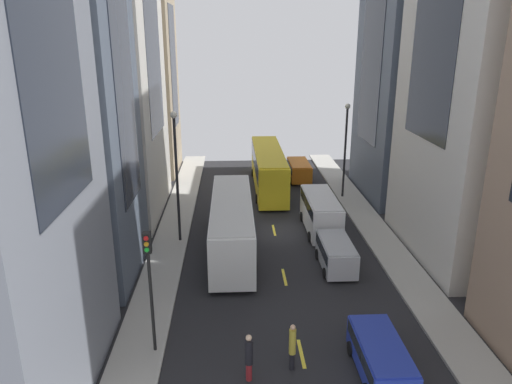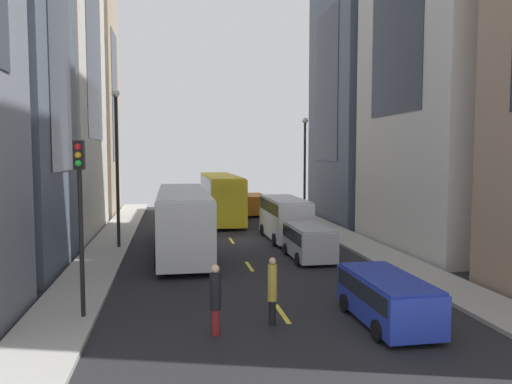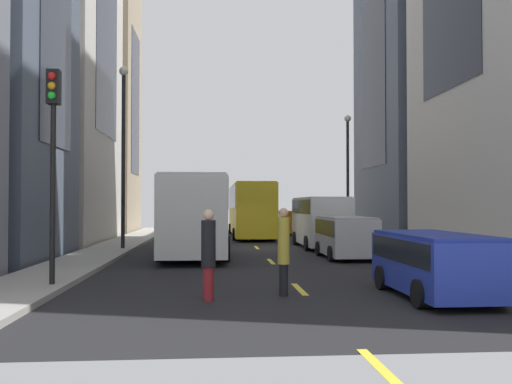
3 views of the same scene
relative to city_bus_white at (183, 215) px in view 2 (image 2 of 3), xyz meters
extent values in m
plane|color=black|center=(2.99, 3.01, -2.01)|extent=(40.56, 40.56, 0.00)
cube|color=#9E9B93|center=(-4.15, 3.01, -1.93)|extent=(2.29, 44.00, 0.15)
cube|color=#9E9B93|center=(10.12, 3.01, -1.93)|extent=(2.29, 44.00, 0.15)
cube|color=yellow|center=(2.99, -10.99, -2.00)|extent=(0.16, 2.00, 0.01)
cube|color=yellow|center=(2.99, -3.99, -2.00)|extent=(0.16, 2.00, 0.01)
cube|color=yellow|center=(2.99, 3.01, -2.00)|extent=(0.16, 2.00, 0.01)
cube|color=yellow|center=(2.99, 10.01, -2.00)|extent=(0.16, 2.00, 0.01)
cube|color=yellow|center=(2.99, 17.01, -2.00)|extent=(0.16, 2.00, 0.01)
cube|color=yellow|center=(2.99, 24.01, -2.00)|extent=(0.16, 2.00, 0.01)
cube|color=beige|center=(-8.77, 7.69, 11.90)|extent=(6.56, 11.27, 27.82)
cube|color=#1E232D|center=(-8.77, 7.69, 11.90)|extent=(6.63, 6.20, 15.30)
cube|color=tan|center=(-9.56, 19.64, 8.35)|extent=(8.13, 7.94, 20.72)
cube|color=#1E232D|center=(-9.56, 19.64, 8.35)|extent=(8.21, 4.37, 11.40)
cube|color=#4C5666|center=(16.05, 10.96, 8.54)|extent=(9.17, 10.10, 21.09)
cube|color=#1E232D|center=(16.05, 10.96, 8.54)|extent=(9.26, 5.56, 11.60)
cube|color=silver|center=(0.00, 0.00, -0.23)|extent=(2.55, 12.04, 3.00)
cube|color=black|center=(0.00, 0.00, 0.62)|extent=(2.60, 11.08, 1.20)
cube|color=beige|center=(0.00, 0.00, 1.31)|extent=(2.45, 11.56, 0.08)
cylinder|color=black|center=(-1.17, 3.73, -1.51)|extent=(0.46, 1.00, 1.00)
cylinder|color=black|center=(1.17, 3.73, -1.51)|extent=(0.46, 1.00, 1.00)
cylinder|color=black|center=(-1.17, -3.73, -1.51)|extent=(0.46, 1.00, 1.00)
cylinder|color=black|center=(1.17, -3.73, -1.51)|extent=(0.46, 1.00, 1.00)
cube|color=yellow|center=(3.31, 12.92, -0.15)|extent=(2.45, 12.83, 3.30)
cube|color=black|center=(3.31, 12.92, 0.71)|extent=(2.50, 11.80, 1.48)
cube|color=gold|center=(3.31, 12.92, 1.54)|extent=(2.35, 12.31, 0.08)
cylinder|color=black|center=(2.19, 16.89, -1.63)|extent=(0.44, 0.76, 0.76)
cylinder|color=black|center=(4.44, 16.89, -1.63)|extent=(0.44, 0.76, 0.76)
cylinder|color=black|center=(2.19, 8.94, -1.63)|extent=(0.44, 0.76, 0.76)
cylinder|color=black|center=(4.44, 8.94, -1.63)|extent=(0.44, 0.76, 0.76)
cube|color=white|center=(6.25, 2.79, -0.66)|extent=(2.05, 6.10, 2.30)
cube|color=black|center=(6.25, 2.79, 0.09)|extent=(2.09, 5.61, 0.69)
cube|color=silver|center=(6.25, 2.79, 0.53)|extent=(1.97, 5.85, 0.08)
cylinder|color=black|center=(5.31, 4.68, -1.65)|extent=(0.37, 0.72, 0.72)
cylinder|color=black|center=(7.20, 4.68, -1.65)|extent=(0.37, 0.72, 0.72)
cylinder|color=black|center=(5.31, 0.90, -1.65)|extent=(0.37, 0.72, 0.72)
cylinder|color=black|center=(7.20, 0.90, -1.65)|extent=(0.37, 0.72, 0.72)
cube|color=orange|center=(6.49, 15.69, -1.10)|extent=(1.89, 4.62, 1.48)
cube|color=black|center=(6.49, 15.69, -0.72)|extent=(1.92, 4.25, 0.62)
cube|color=#BE6115|center=(6.49, 15.69, -0.32)|extent=(1.81, 4.43, 0.08)
cylinder|color=black|center=(5.62, 17.13, -1.70)|extent=(0.34, 0.62, 0.62)
cylinder|color=black|center=(7.36, 17.13, -1.70)|extent=(0.34, 0.62, 0.62)
cylinder|color=black|center=(5.62, 14.26, -1.70)|extent=(0.34, 0.62, 0.62)
cylinder|color=black|center=(7.36, 14.26, -1.70)|extent=(0.34, 0.62, 0.62)
cube|color=#2338AD|center=(5.99, -12.48, -1.20)|extent=(1.76, 4.28, 1.27)
cube|color=black|center=(5.99, -12.48, -0.89)|extent=(1.80, 3.94, 0.53)
cube|color=navy|center=(5.99, -12.48, -0.53)|extent=(1.69, 4.11, 0.08)
cylinder|color=black|center=(5.18, -11.15, -1.70)|extent=(0.32, 0.62, 0.62)
cylinder|color=black|center=(6.80, -11.15, -1.70)|extent=(0.32, 0.62, 0.62)
cylinder|color=black|center=(5.18, -13.81, -1.70)|extent=(0.32, 0.62, 0.62)
cylinder|color=black|center=(6.80, -13.81, -1.70)|extent=(0.32, 0.62, 0.62)
cube|color=#B7BABF|center=(6.18, -2.94, -1.11)|extent=(1.77, 4.07, 1.46)
cube|color=black|center=(6.18, -2.94, -0.74)|extent=(1.81, 3.75, 0.61)
cube|color=#9C9EA2|center=(6.18, -2.94, -0.34)|extent=(1.70, 3.91, 0.08)
cylinder|color=black|center=(5.36, -1.67, -1.70)|extent=(0.32, 0.62, 0.62)
cylinder|color=black|center=(6.99, -1.67, -1.70)|extent=(0.32, 0.62, 0.62)
cylinder|color=black|center=(5.36, -4.20, -1.70)|extent=(0.32, 0.62, 0.62)
cylinder|color=black|center=(6.99, -4.20, -1.70)|extent=(0.32, 0.62, 0.62)
cylinder|color=maroon|center=(0.64, -12.53, -1.62)|extent=(0.25, 0.25, 0.77)
cylinder|color=black|center=(0.64, -12.53, -0.70)|extent=(0.33, 0.33, 1.07)
sphere|color=beige|center=(0.64, -12.53, -0.04)|extent=(0.25, 0.25, 0.25)
cylinder|color=black|center=(2.45, -11.96, -1.62)|extent=(0.22, 0.22, 0.77)
cylinder|color=gold|center=(2.45, -11.96, -0.67)|extent=(0.29, 0.29, 1.13)
sphere|color=tan|center=(2.45, -11.96, 0.00)|extent=(0.22, 0.22, 0.22)
cylinder|color=black|center=(-3.40, -10.57, 0.47)|extent=(0.14, 0.14, 4.67)
cube|color=black|center=(-3.40, -10.57, 3.26)|extent=(0.32, 0.32, 0.90)
sphere|color=red|center=(-3.40, -10.75, 3.51)|extent=(0.20, 0.20, 0.20)
sphere|color=orange|center=(-3.40, -10.75, 3.26)|extent=(0.20, 0.20, 0.20)
sphere|color=green|center=(-3.40, -10.75, 3.01)|extent=(0.20, 0.20, 0.20)
cylinder|color=black|center=(9.48, 9.96, 1.88)|extent=(0.18, 0.18, 7.48)
sphere|color=silver|center=(9.48, 9.96, 5.80)|extent=(0.44, 0.44, 0.44)
cylinder|color=black|center=(-3.50, 1.34, 2.26)|extent=(0.18, 0.18, 8.24)
sphere|color=silver|center=(-3.50, 1.34, 6.57)|extent=(0.44, 0.44, 0.44)
camera|label=1|loc=(0.12, -28.59, 11.22)|focal=33.64mm
camera|label=2|loc=(-0.59, -26.66, 3.30)|focal=34.72mm
camera|label=3|loc=(0.73, -25.27, 0.20)|focal=38.82mm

